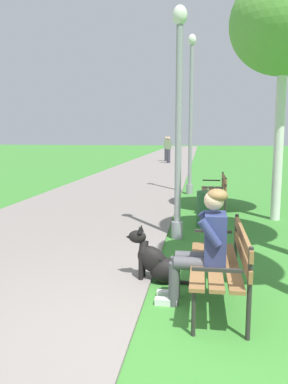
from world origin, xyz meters
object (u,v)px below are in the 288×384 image
at_px(park_bench_mid, 216,189).
at_px(dog_black, 156,262).
at_px(lamp_post_mid, 191,114).
at_px(birch_tree_third, 285,24).
at_px(litter_bin, 206,209).
at_px(pedestrian_further_distant, 166,149).
at_px(park_bench_near, 224,259).
at_px(person_seated_on_near_bench, 204,242).
at_px(pedestrian_distant, 169,150).
at_px(lamp_post_near, 179,122).

bearing_deg(park_bench_mid, dog_black, -100.48).
bearing_deg(lamp_post_mid, dog_black, -91.47).
bearing_deg(birch_tree_third, litter_bin, -149.84).
bearing_deg(pedestrian_further_distant, park_bench_near, -83.25).
distance_m(park_bench_mid, birch_tree_third, 3.78).
height_order(person_seated_on_near_bench, birch_tree_third, birch_tree_third).
distance_m(park_bench_near, birch_tree_third, 5.76).
bearing_deg(litter_bin, dog_black, -101.77).
height_order(birch_tree_third, pedestrian_distant, birch_tree_third).
xyz_separation_m(lamp_post_near, birch_tree_third, (1.97, 1.81, 1.96)).
relative_size(park_bench_near, litter_bin, 2.14).
height_order(park_bench_mid, dog_black, park_bench_mid).
bearing_deg(dog_black, park_bench_mid, 79.52).
bearing_deg(park_bench_near, birch_tree_third, 73.34).
bearing_deg(park_bench_mid, lamp_post_near, -105.45).
xyz_separation_m(lamp_post_mid, pedestrian_further_distant, (-1.96, 13.83, -1.56)).
relative_size(birch_tree_third, litter_bin, 7.17).
bearing_deg(birch_tree_third, park_bench_mid, 142.10).
xyz_separation_m(person_seated_on_near_bench, lamp_post_mid, (-0.39, 7.76, 1.73)).
height_order(lamp_post_mid, birch_tree_third, birch_tree_third).
distance_m(park_bench_near, lamp_post_mid, 8.02).
xyz_separation_m(park_bench_mid, pedestrian_further_distant, (-2.67, 16.24, 0.33)).
distance_m(park_bench_near, person_seated_on_near_bench, 0.27).
height_order(litter_bin, pedestrian_distant, pedestrian_distant).
bearing_deg(lamp_post_mid, lamp_post_near, -90.60).
xyz_separation_m(person_seated_on_near_bench, pedestrian_distant, (-2.06, 19.97, 0.16)).
height_order(lamp_post_near, pedestrian_further_distant, lamp_post_near).
xyz_separation_m(park_bench_near, person_seated_on_near_bench, (-0.21, 0.02, 0.17)).
height_order(dog_black, birch_tree_third, birch_tree_third).
bearing_deg(lamp_post_near, dog_black, -93.63).
bearing_deg(litter_bin, person_seated_on_near_bench, -90.90).
xyz_separation_m(person_seated_on_near_bench, litter_bin, (0.06, 3.55, -0.33)).
bearing_deg(birch_tree_third, lamp_post_near, -137.50).
relative_size(lamp_post_near, pedestrian_distant, 2.34).
bearing_deg(park_bench_near, lamp_post_mid, 94.38).
bearing_deg(lamp_post_near, birch_tree_third, 42.50).
height_order(person_seated_on_near_bench, lamp_post_mid, lamp_post_mid).
relative_size(person_seated_on_near_bench, dog_black, 1.50).
bearing_deg(lamp_post_mid, pedestrian_further_distant, 98.07).
bearing_deg(park_bench_mid, lamp_post_mid, 106.32).
height_order(park_bench_near, person_seated_on_near_bench, person_seated_on_near_bench).
xyz_separation_m(park_bench_mid, person_seated_on_near_bench, (-0.32, -5.35, 0.17)).
height_order(pedestrian_distant, pedestrian_further_distant, same).
bearing_deg(lamp_post_near, pedestrian_further_distant, 95.74).
bearing_deg(litter_bin, lamp_post_near, -117.65).
bearing_deg(person_seated_on_near_bench, pedestrian_further_distant, 96.21).
xyz_separation_m(lamp_post_mid, litter_bin, (0.44, -4.21, -2.06)).
bearing_deg(park_bench_near, lamp_post_near, 103.96).
distance_m(dog_black, birch_tree_third, 5.76).
height_order(park_bench_near, pedestrian_further_distant, pedestrian_further_distant).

